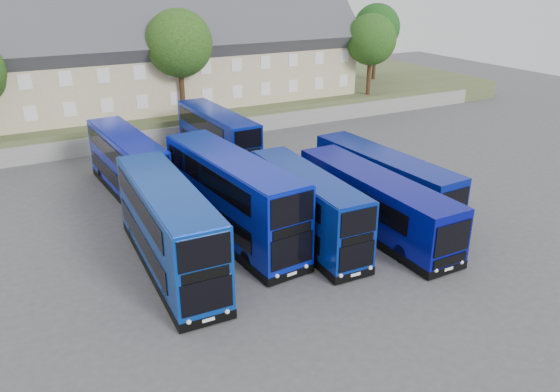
# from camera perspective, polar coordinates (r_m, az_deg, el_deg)

# --- Properties ---
(ground) EXTENTS (120.00, 120.00, 0.00)m
(ground) POSITION_cam_1_polar(r_m,az_deg,el_deg) (28.38, 3.21, -7.11)
(ground) COLOR #434348
(ground) RESTS_ON ground
(retaining_wall) EXTENTS (70.00, 0.40, 1.50)m
(retaining_wall) POSITION_cam_1_polar(r_m,az_deg,el_deg) (48.68, -11.58, 6.19)
(retaining_wall) COLOR slate
(retaining_wall) RESTS_ON ground
(earth_bank) EXTENTS (80.00, 20.00, 2.00)m
(earth_bank) POSITION_cam_1_polar(r_m,az_deg,el_deg) (58.00, -14.57, 8.77)
(earth_bank) COLOR #474E2C
(earth_bank) RESTS_ON ground
(terrace_row) EXTENTS (48.00, 10.40, 11.20)m
(terrace_row) POSITION_cam_1_polar(r_m,az_deg,el_deg) (52.51, -17.29, 13.36)
(terrace_row) COLOR tan
(terrace_row) RESTS_ON earth_bank
(dd_front_left) EXTENTS (2.92, 11.30, 4.46)m
(dd_front_left) POSITION_cam_1_polar(r_m,az_deg,el_deg) (27.49, -11.53, -3.45)
(dd_front_left) COLOR navy
(dd_front_left) RESTS_ON ground
(dd_front_mid) EXTENTS (3.73, 11.99, 4.69)m
(dd_front_mid) POSITION_cam_1_polar(r_m,az_deg,el_deg) (30.36, -4.97, -0.27)
(dd_front_mid) COLOR #08189D
(dd_front_mid) RESTS_ON ground
(dd_front_right) EXTENTS (2.58, 10.04, 3.96)m
(dd_front_right) POSITION_cam_1_polar(r_m,az_deg,el_deg) (29.94, 2.80, -1.31)
(dd_front_right) COLOR navy
(dd_front_right) RESTS_ON ground
(dd_rear_left) EXTENTS (3.07, 10.55, 4.14)m
(dd_rear_left) POSITION_cam_1_polar(r_m,az_deg,el_deg) (37.73, -15.61, 3.11)
(dd_rear_left) COLOR #0916A7
(dd_rear_left) RESTS_ON ground
(dd_rear_right) EXTENTS (2.81, 10.51, 4.14)m
(dd_rear_right) POSITION_cam_1_polar(r_m,az_deg,el_deg) (42.47, -6.51, 5.94)
(dd_rear_right) COLOR #071A8E
(dd_rear_right) RESTS_ON ground
(coach_east_a) EXTENTS (2.71, 12.27, 3.34)m
(coach_east_a) POSITION_cam_1_polar(r_m,az_deg,el_deg) (31.79, 9.78, -0.75)
(coach_east_a) COLOR #060A78
(coach_east_a) RESTS_ON ground
(coach_east_b) EXTENTS (3.18, 11.85, 3.20)m
(coach_east_b) POSITION_cam_1_polar(r_m,az_deg,el_deg) (35.90, 10.81, 1.79)
(coach_east_b) COLOR navy
(coach_east_b) RESTS_ON ground
(tree_mid) EXTENTS (5.76, 5.76, 9.18)m
(tree_mid) POSITION_cam_1_polar(r_m,az_deg,el_deg) (49.37, -10.36, 15.19)
(tree_mid) COLOR #382314
(tree_mid) RESTS_ON earth_bank
(tree_east) EXTENTS (5.12, 5.12, 8.16)m
(tree_east) POSITION_cam_1_polar(r_m,az_deg,el_deg) (58.35, 9.54, 15.64)
(tree_east) COLOR #382314
(tree_east) RESTS_ON earth_bank
(tree_far) EXTENTS (5.44, 5.44, 8.67)m
(tree_far) POSITION_cam_1_polar(r_m,az_deg,el_deg) (67.47, 10.09, 16.77)
(tree_far) COLOR #382314
(tree_far) RESTS_ON earth_bank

